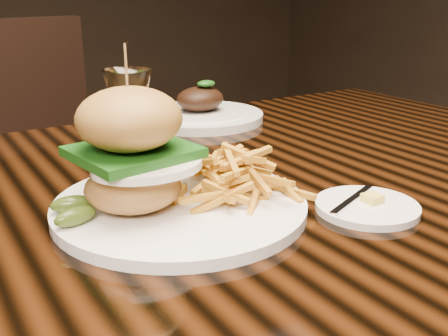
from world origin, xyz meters
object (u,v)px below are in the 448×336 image
far_dish (200,113)px  chair_far (46,162)px  dining_table (190,227)px  burger_plate (170,173)px  wine_glass (129,106)px

far_dish → chair_far: size_ratio=0.29×
dining_table → burger_plate: (-0.08, -0.09, 0.13)m
wine_glass → chair_far: chair_far is taller
far_dish → chair_far: 0.64m
far_dish → wine_glass: bearing=-131.0°
burger_plate → far_dish: (0.29, 0.43, -0.04)m
dining_table → burger_plate: bearing=-129.3°
wine_glass → far_dish: (0.30, 0.35, -0.11)m
far_dish → chair_far: chair_far is taller
dining_table → burger_plate: size_ratio=4.81×
chair_far → far_dish: bearing=-86.0°
burger_plate → wine_glass: 0.11m
burger_plate → wine_glass: (-0.02, 0.08, 0.08)m
wine_glass → far_dish: wine_glass is taller
far_dish → chair_far: (-0.22, 0.55, -0.23)m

